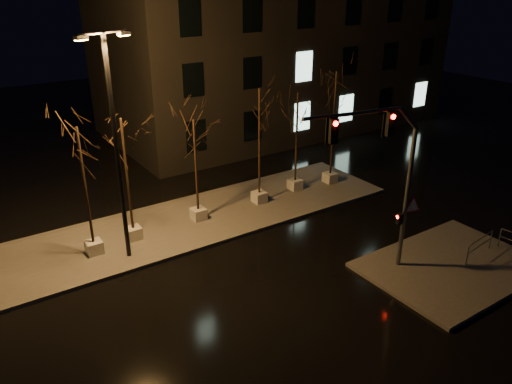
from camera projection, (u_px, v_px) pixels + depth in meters
ground at (251, 285)px, 19.21m from camera, size 90.00×90.00×0.00m
median at (182, 224)px, 23.75m from camera, size 22.00×5.00×0.15m
sidewalk_corner at (451, 266)px, 20.34m from camera, size 7.00×5.00×0.15m
building at (275, 25)px, 37.02m from camera, size 25.00×12.00×15.00m
tree_1 at (81, 157)px, 19.43m from camera, size 1.80×1.80×5.68m
tree_2 at (124, 147)px, 20.58m from camera, size 1.80×1.80×5.67m
tree_3 at (195, 143)px, 22.54m from camera, size 1.80×1.80×5.06m
tree_4 at (260, 115)px, 24.04m from camera, size 1.80×1.80×6.07m
tree_5 at (297, 115)px, 25.77m from camera, size 1.80×1.80×5.46m
tree_6 at (335, 97)px, 26.40m from camera, size 1.80×1.80×6.39m
traffic_signal_mast at (387, 168)px, 18.23m from camera, size 5.31×1.23×6.61m
streetlight_main at (115, 136)px, 18.89m from camera, size 2.21×0.94×9.03m
guard_rail_a at (480, 244)px, 20.67m from camera, size 2.04×0.30×0.89m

